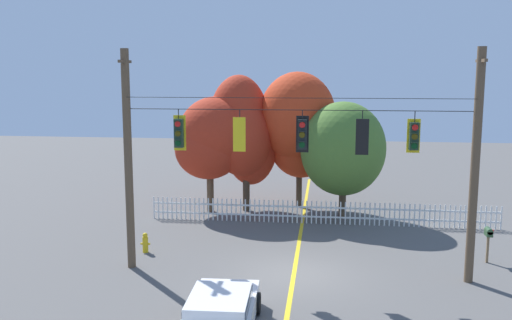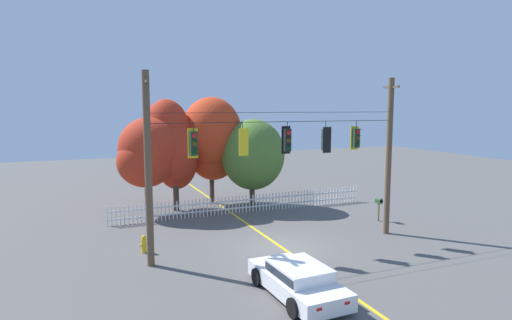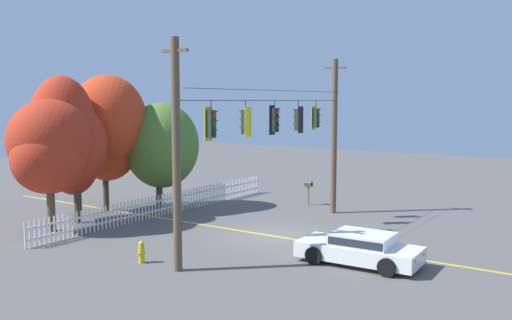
% 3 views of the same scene
% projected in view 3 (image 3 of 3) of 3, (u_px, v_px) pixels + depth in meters
% --- Properties ---
extents(ground, '(80.00, 80.00, 0.00)m').
position_uv_depth(ground, '(271.00, 236.00, 23.91)').
color(ground, '#565451').
extents(lane_centerline_stripe, '(0.16, 36.00, 0.01)m').
position_uv_depth(lane_centerline_stripe, '(271.00, 236.00, 23.91)').
color(lane_centerline_stripe, gold).
rests_on(lane_centerline_stripe, ground).
extents(signal_support_span, '(12.15, 1.10, 7.87)m').
position_uv_depth(signal_support_span, '(272.00, 143.00, 23.48)').
color(signal_support_span, brown).
rests_on(signal_support_span, ground).
extents(traffic_signal_northbound_secondary, '(0.43, 0.38, 1.46)m').
position_uv_depth(traffic_signal_northbound_secondary, '(211.00, 124.00, 20.04)').
color(traffic_signal_northbound_secondary, black).
extents(traffic_signal_southbound_primary, '(0.43, 0.38, 1.43)m').
position_uv_depth(traffic_signal_southbound_primary, '(246.00, 122.00, 21.80)').
color(traffic_signal_southbound_primary, black).
extents(traffic_signal_northbound_primary, '(0.43, 0.38, 1.46)m').
position_uv_depth(traffic_signal_northbound_primary, '(274.00, 120.00, 23.57)').
color(traffic_signal_northbound_primary, black).
extents(traffic_signal_westbound_side, '(0.43, 0.38, 1.47)m').
position_uv_depth(traffic_signal_westbound_side, '(298.00, 120.00, 25.21)').
color(traffic_signal_westbound_side, black).
extents(traffic_signal_eastbound_side, '(0.43, 0.38, 1.41)m').
position_uv_depth(traffic_signal_eastbound_side, '(316.00, 118.00, 26.62)').
color(traffic_signal_eastbound_side, black).
extents(white_picket_fence, '(16.24, 0.06, 1.08)m').
position_uv_depth(white_picket_fence, '(168.00, 204.00, 28.39)').
color(white_picket_fence, white).
rests_on(white_picket_fence, ground).
extents(autumn_maple_near_fence, '(3.94, 3.62, 5.86)m').
position_uv_depth(autumn_maple_near_fence, '(50.00, 146.00, 24.48)').
color(autumn_maple_near_fence, brown).
rests_on(autumn_maple_near_fence, ground).
extents(autumn_maple_mid, '(3.51, 3.49, 6.94)m').
position_uv_depth(autumn_maple_mid, '(69.00, 139.00, 26.03)').
color(autumn_maple_mid, '#473828').
rests_on(autumn_maple_mid, ground).
extents(autumn_oak_far_east, '(4.32, 4.11, 7.10)m').
position_uv_depth(autumn_oak_far_east, '(108.00, 130.00, 28.75)').
color(autumn_oak_far_east, '#473828').
rests_on(autumn_oak_far_east, ground).
extents(autumn_maple_far_west, '(4.10, 3.83, 5.69)m').
position_uv_depth(autumn_maple_far_west, '(162.00, 146.00, 29.70)').
color(autumn_maple_far_west, brown).
rests_on(autumn_maple_far_west, ground).
extents(parked_car, '(2.11, 4.37, 1.15)m').
position_uv_depth(parked_car, '(360.00, 248.00, 19.71)').
color(parked_car, white).
rests_on(parked_car, ground).
extents(fire_hydrant, '(0.38, 0.22, 0.80)m').
position_uv_depth(fire_hydrant, '(141.00, 252.00, 19.90)').
color(fire_hydrant, gold).
rests_on(fire_hydrant, ground).
extents(roadside_mailbox, '(0.25, 0.44, 1.34)m').
position_uv_depth(roadside_mailbox, '(308.00, 186.00, 30.82)').
color(roadside_mailbox, brown).
rests_on(roadside_mailbox, ground).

